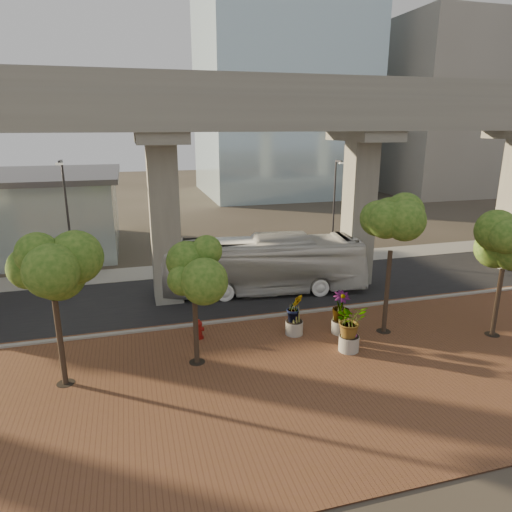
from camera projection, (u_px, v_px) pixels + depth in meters
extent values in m
plane|color=#332E25|center=(277.00, 302.00, 26.51)|extent=(160.00, 160.00, 0.00)
cube|color=brown|center=(336.00, 371.00, 19.10)|extent=(70.00, 13.00, 0.06)
cube|color=black|center=(267.00, 290.00, 28.35)|extent=(90.00, 8.00, 0.04)
cube|color=gray|center=(288.00, 314.00, 24.64)|extent=(70.00, 0.25, 0.16)
cube|color=gray|center=(245.00, 265.00, 33.44)|extent=(90.00, 3.00, 0.06)
cube|color=gray|center=(277.00, 114.00, 23.94)|extent=(72.00, 2.40, 1.80)
cube|color=gray|center=(260.00, 115.00, 26.90)|extent=(72.00, 2.40, 1.80)
cube|color=gray|center=(284.00, 84.00, 22.54)|extent=(72.00, 0.12, 1.00)
cube|color=gray|center=(255.00, 91.00, 27.53)|extent=(72.00, 0.12, 1.00)
cube|color=gray|center=(450.00, 109.00, 66.24)|extent=(18.00, 16.00, 24.00)
imported|color=silver|center=(263.00, 265.00, 27.66)|extent=(12.73, 4.55, 3.47)
cylinder|color=maroon|center=(199.00, 337.00, 21.95)|extent=(0.43, 0.43, 0.10)
cylinder|color=maroon|center=(199.00, 331.00, 21.86)|extent=(0.29, 0.29, 0.69)
sphere|color=maroon|center=(199.00, 324.00, 21.76)|extent=(0.33, 0.33, 0.33)
cylinder|color=maroon|center=(199.00, 321.00, 21.72)|extent=(0.10, 0.10, 0.12)
cylinder|color=maroon|center=(199.00, 329.00, 21.84)|extent=(0.48, 0.19, 0.19)
cylinder|color=gray|center=(349.00, 343.00, 20.67)|extent=(0.92, 0.92, 0.71)
imported|color=#275115|center=(350.00, 321.00, 20.35)|extent=(2.04, 2.04, 1.53)
cylinder|color=#ADA89C|center=(340.00, 327.00, 22.44)|extent=(0.82, 0.82, 0.64)
imported|color=#275115|center=(341.00, 306.00, 22.14)|extent=(2.01, 2.01, 1.51)
cylinder|color=#9B978C|center=(294.00, 328.00, 22.30)|extent=(0.86, 0.86, 0.67)
imported|color=#275115|center=(295.00, 308.00, 22.01)|extent=(1.91, 1.91, 1.44)
cylinder|color=#3E2F23|center=(60.00, 343.00, 17.64)|extent=(0.22, 0.22, 3.56)
cylinder|color=black|center=(66.00, 383.00, 18.14)|extent=(0.70, 0.70, 0.01)
cylinder|color=#3E2F23|center=(196.00, 326.00, 19.28)|extent=(0.22, 0.22, 3.42)
cylinder|color=black|center=(197.00, 362.00, 19.75)|extent=(0.70, 0.70, 0.01)
cylinder|color=#3E2F23|center=(387.00, 292.00, 22.10)|extent=(0.22, 0.22, 4.16)
cylinder|color=black|center=(383.00, 331.00, 22.68)|extent=(0.70, 0.70, 0.01)
cylinder|color=#3E2F23|center=(497.00, 303.00, 21.85)|extent=(0.22, 0.22, 3.37)
cylinder|color=black|center=(492.00, 334.00, 22.32)|extent=(0.70, 0.70, 0.01)
cylinder|color=#2C2B30|center=(69.00, 225.00, 28.11)|extent=(0.14, 0.14, 7.83)
cube|color=#2C2B30|center=(60.00, 162.00, 26.57)|extent=(0.15, 0.98, 0.15)
cube|color=silver|center=(59.00, 164.00, 26.14)|extent=(0.39, 0.20, 0.12)
cylinder|color=#2C2B30|center=(334.00, 211.00, 33.90)|extent=(0.13, 0.13, 7.38)
cube|color=#2C2B30|center=(339.00, 161.00, 32.44)|extent=(0.14, 0.92, 0.14)
cube|color=silver|center=(342.00, 163.00, 32.04)|extent=(0.37, 0.18, 0.11)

